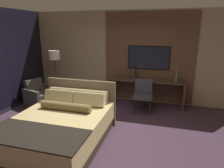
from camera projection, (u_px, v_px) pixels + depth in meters
ground_plane at (98, 139)px, 4.22m from camera, size 16.00×16.00×0.00m
wall_back_tv_panel at (129, 57)px, 6.22m from camera, size 7.20×0.09×2.80m
bed at (61, 126)px, 4.03m from camera, size 1.73×2.24×1.08m
desk at (147, 87)px, 6.03m from camera, size 2.20×0.51×0.80m
tv at (149, 58)px, 5.98m from camera, size 1.25×0.04×0.70m
desk_chair at (143, 93)px, 5.54m from camera, size 0.55×0.54×0.91m
armchair_by_window at (40, 96)px, 6.08m from camera, size 0.90×0.92×0.78m
floor_lamp at (55, 59)px, 6.15m from camera, size 0.34×0.34×1.62m
vase_tall at (177, 75)px, 5.65m from camera, size 0.09×0.09×0.41m
vase_short at (133, 74)px, 6.02m from camera, size 0.13×0.13×0.31m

